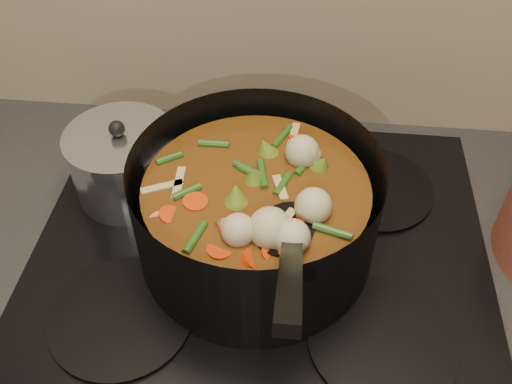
# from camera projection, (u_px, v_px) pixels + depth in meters

# --- Properties ---
(stovetop) EXTENTS (0.62, 0.54, 0.03)m
(stovetop) POSITION_uv_depth(u_px,v_px,m) (260.00, 251.00, 0.79)
(stovetop) COLOR black
(stovetop) RESTS_ON counter
(stockpot) EXTENTS (0.36, 0.45, 0.23)m
(stockpot) POSITION_uv_depth(u_px,v_px,m) (256.00, 212.00, 0.73)
(stockpot) COLOR black
(stockpot) RESTS_ON stovetop
(saucepan) EXTENTS (0.16, 0.16, 0.13)m
(saucepan) POSITION_uv_depth(u_px,v_px,m) (124.00, 163.00, 0.83)
(saucepan) COLOR silver
(saucepan) RESTS_ON stovetop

